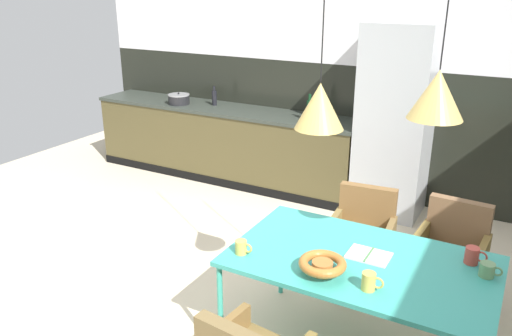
# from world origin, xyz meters

# --- Properties ---
(ground_plane) EXTENTS (8.95, 8.95, 0.00)m
(ground_plane) POSITION_xyz_m (0.00, 0.00, 0.00)
(ground_plane) COLOR beige
(back_wall_splashback_dark) EXTENTS (6.89, 0.12, 1.48)m
(back_wall_splashback_dark) POSITION_xyz_m (0.00, 2.80, 0.74)
(back_wall_splashback_dark) COLOR black
(back_wall_splashback_dark) RESTS_ON ground
(kitchen_counter) EXTENTS (3.49, 0.63, 0.91)m
(kitchen_counter) POSITION_xyz_m (-1.56, 2.44, 0.45)
(kitchen_counter) COLOR #4D4426
(kitchen_counter) RESTS_ON ground
(refrigerator_column) EXTENTS (0.70, 0.60, 1.99)m
(refrigerator_column) POSITION_xyz_m (0.53, 2.44, 0.99)
(refrigerator_column) COLOR #ADAFB2
(refrigerator_column) RESTS_ON ground
(dining_table) EXTENTS (1.60, 0.96, 0.74)m
(dining_table) POSITION_xyz_m (0.98, 0.03, 0.70)
(dining_table) COLOR teal
(dining_table) RESTS_ON ground
(armchair_head_of_table) EXTENTS (0.53, 0.51, 0.80)m
(armchair_head_of_table) POSITION_xyz_m (0.72, 0.95, 0.51)
(armchair_head_of_table) COLOR brown
(armchair_head_of_table) RESTS_ON ground
(armchair_near_window) EXTENTS (0.52, 0.50, 0.81)m
(armchair_near_window) POSITION_xyz_m (1.40, 0.98, 0.52)
(armchair_near_window) COLOR brown
(armchair_near_window) RESTS_ON ground
(fruit_bowl) EXTENTS (0.28, 0.28, 0.09)m
(fruit_bowl) POSITION_xyz_m (0.83, -0.25, 0.80)
(fruit_bowl) COLOR #B2662D
(fruit_bowl) RESTS_ON dining_table
(open_book) EXTENTS (0.26, 0.20, 0.02)m
(open_book) POSITION_xyz_m (1.01, 0.08, 0.74)
(open_book) COLOR white
(open_book) RESTS_ON dining_table
(mug_tall_blue) EXTENTS (0.13, 0.09, 0.08)m
(mug_tall_blue) POSITION_xyz_m (1.68, 0.19, 0.78)
(mug_tall_blue) COLOR #5B8456
(mug_tall_blue) RESTS_ON dining_table
(mug_short_terracotta) EXTENTS (0.12, 0.07, 0.09)m
(mug_short_terracotta) POSITION_xyz_m (0.30, -0.27, 0.78)
(mug_short_terracotta) COLOR gold
(mug_short_terracotta) RESTS_ON dining_table
(mug_white_ceramic) EXTENTS (0.13, 0.08, 0.10)m
(mug_white_ceramic) POSITION_xyz_m (1.12, -0.28, 0.79)
(mug_white_ceramic) COLOR gold
(mug_white_ceramic) RESTS_ON dining_table
(mug_wide_latte) EXTENTS (0.13, 0.08, 0.11)m
(mug_wide_latte) POSITION_xyz_m (1.58, 0.30, 0.79)
(mug_wide_latte) COLOR #B23D33
(mug_wide_latte) RESTS_ON dining_table
(cooking_pot) EXTENTS (0.27, 0.27, 0.15)m
(cooking_pot) POSITION_xyz_m (-2.14, 2.33, 0.97)
(cooking_pot) COLOR black
(cooking_pot) RESTS_ON kitchen_counter
(bottle_oil_tall) EXTENTS (0.06, 0.06, 0.29)m
(bottle_oil_tall) POSITION_xyz_m (-0.39, 2.37, 1.03)
(bottle_oil_tall) COLOR #0F3319
(bottle_oil_tall) RESTS_ON kitchen_counter
(bottle_vinegar_dark) EXTENTS (0.06, 0.06, 0.24)m
(bottle_vinegar_dark) POSITION_xyz_m (-1.71, 2.48, 1.01)
(bottle_vinegar_dark) COLOR black
(bottle_vinegar_dark) RESTS_ON kitchen_counter
(pendant_lamp_over_table_near) EXTENTS (0.29, 0.29, 1.39)m
(pendant_lamp_over_table_near) POSITION_xyz_m (0.66, 0.03, 1.67)
(pendant_lamp_over_table_near) COLOR black
(pendant_lamp_over_table_far) EXTENTS (0.29, 0.29, 1.25)m
(pendant_lamp_over_table_far) POSITION_xyz_m (1.30, 0.06, 1.79)
(pendant_lamp_over_table_far) COLOR black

